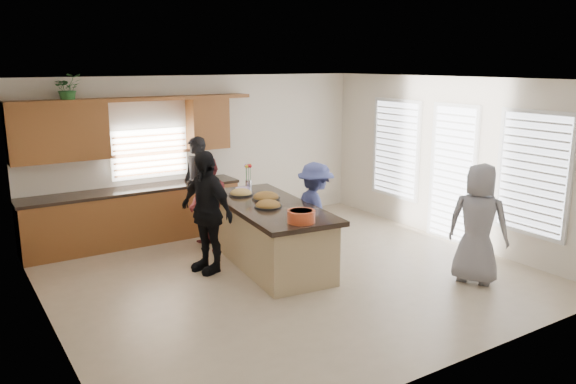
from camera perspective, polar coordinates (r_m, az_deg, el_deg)
floor at (r=8.29m, az=0.23°, el=-8.38°), size 6.50×6.50×0.00m
room_shell at (r=7.79m, az=0.24°, el=4.74°), size 6.52×6.02×2.81m
back_cabinetry at (r=9.83m, az=-15.78°, el=0.13°), size 4.08×0.66×2.46m
right_wall_glazing at (r=9.89m, az=16.57°, el=2.70°), size 0.06×4.00×2.25m
island at (r=8.57m, az=-1.90°, el=-4.45°), size 1.44×2.81×0.95m
platter_front at (r=8.23m, az=-2.04°, el=-1.38°), size 0.41×0.41×0.17m
platter_mid at (r=8.73m, az=-2.25°, el=-0.55°), size 0.44×0.44×0.18m
platter_back at (r=9.01m, az=-4.81°, el=-0.15°), size 0.38×0.38×0.16m
salad_bowl at (r=7.44m, az=1.35°, el=-2.43°), size 0.37×0.37×0.16m
clear_cup at (r=7.76m, az=2.83°, el=-2.08°), size 0.09×0.09×0.11m
plate_stack at (r=9.29m, az=-4.61°, el=0.26°), size 0.24×0.24×0.06m
flower_vase at (r=9.46m, az=-4.04°, el=1.73°), size 0.14×0.14×0.41m
potted_plant at (r=9.50m, az=-21.45°, el=9.76°), size 0.43×0.38×0.46m
woman_left_back at (r=10.11m, az=-9.21°, el=0.62°), size 0.61×0.74×1.76m
woman_left_mid at (r=9.26m, az=-8.07°, el=-1.24°), size 0.60×0.76×1.53m
woman_left_front at (r=8.26m, az=-8.31°, el=-2.00°), size 0.70×1.14×1.81m
woman_right_back at (r=8.69m, az=2.80°, el=-2.02°), size 0.69×1.06×1.54m
woman_right_front at (r=8.20m, az=18.76°, el=-3.07°), size 0.86×0.99×1.70m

